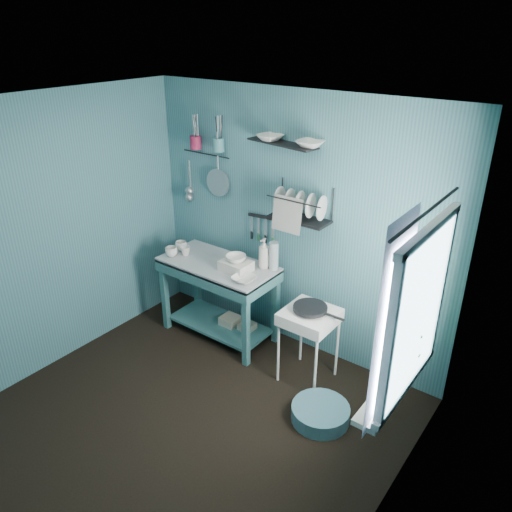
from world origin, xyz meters
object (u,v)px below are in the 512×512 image
Objects in this scene: hotplate_stand at (308,345)px; potted_plant at (402,345)px; floor_basin at (320,413)px; utensil_cup_teal at (218,145)px; storage_tin_large at (230,326)px; work_counter at (219,299)px; storage_tin_small at (247,332)px; mug_right at (181,246)px; water_bottle at (274,256)px; dish_rack at (300,203)px; utensil_cup_magenta at (196,142)px; colander at (218,183)px; soap_bottle at (264,253)px; frying_pan at (310,308)px; mug_left at (171,252)px; mug_mid at (185,251)px; wash_tub at (236,266)px.

potted_plant is at bearing -17.80° from hotplate_stand.
potted_plant is at bearing -7.26° from floor_basin.
utensil_cup_teal is (-1.32, 0.37, 1.56)m from hotplate_stand.
storage_tin_large is 0.45× the size of floor_basin.
storage_tin_small is (0.30, 0.08, -0.32)m from work_counter.
potted_plant is at bearing -11.71° from mug_right.
dish_rack reaches higher than water_bottle.
utensil_cup_teal reaches higher than hotplate_stand.
colander is (0.25, 0.03, -0.38)m from utensil_cup_magenta.
soap_bottle reaches higher than frying_pan.
storage_tin_large is at bearing 37.63° from work_counter.
storage_tin_small is at bearing 17.10° from mug_left.
floor_basin is (1.18, -0.54, -0.04)m from storage_tin_small.
water_bottle is 0.98m from storage_tin_large.
utensil_cup_teal is 0.29× the size of potted_plant.
hotplate_stand is (1.49, -0.00, -0.52)m from mug_mid.
water_bottle reaches higher than floor_basin.
frying_pan is at bearing -15.70° from utensil_cup_teal.
mug_left reaches higher than storage_tin_small.
frying_pan is at bearing 154.21° from potted_plant.
wash_tub is 0.37m from water_bottle.
wash_tub is 2.15× the size of utensil_cup_magenta.
floor_basin is (0.38, -0.40, -0.69)m from frying_pan.
utensil_cup_teal is at bearing 59.99° from mug_left.
potted_plant reaches higher than hotplate_stand.
wash_tub is at bearing 177.17° from frying_pan.
mug_mid is 0.77m from colander.
work_counter is 4.20× the size of wash_tub.
wash_tub is 1.54m from floor_basin.
potted_plant is (2.35, -0.87, -0.47)m from colander.
mug_mid reaches higher than work_counter.
water_bottle reaches higher than mug_right.
work_counter is 0.44m from storage_tin_small.
hotplate_stand is at bearing -6.36° from storage_tin_large.
dish_rack is at bearing 29.66° from work_counter.
frying_pan is 1.50× the size of storage_tin_small.
utensil_cup_magenta is at bearing 167.09° from frying_pan.
floor_basin is at bearing -24.38° from utensil_cup_teal.
work_counter is 3.94× the size of soap_bottle.
utensil_cup_teal is (0.30, 0.00, 0.02)m from utensil_cup_magenta.
water_bottle is 1.00× the size of colander.
storage_tin_large is at bearing -39.78° from utensil_cup_teal.
storage_tin_small is (-0.81, 0.14, -0.65)m from frying_pan.
utensil_cup_magenta is 0.29× the size of potted_plant.
potted_plant reaches higher than mug_left.
work_counter is 2.43× the size of floor_basin.
colander is (0.12, 0.40, 0.65)m from mug_mid.
frying_pan is at bearing 3.52° from mug_left.
wash_tub is 0.30m from soap_bottle.
storage_tin_small is (0.68, 0.14, -0.78)m from mug_mid.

